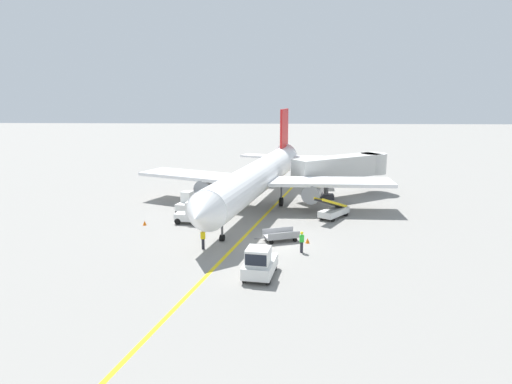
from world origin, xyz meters
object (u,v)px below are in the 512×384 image
(ground_crew_wing_walker, at_px, (302,241))
(safety_cone_nose_left, at_px, (145,223))
(baggage_tug_by_cargo_door, at_px, (189,214))
(airliner, at_px, (258,177))
(safety_cone_nose_right, at_px, (308,240))
(jet_bridge, at_px, (347,167))
(belt_loader_forward_hold, at_px, (333,210))
(ground_crew_marshaller, at_px, (203,238))
(pushback_tug, at_px, (259,263))
(baggage_cart_loaded, at_px, (281,236))
(baggage_tug_near_wing, at_px, (186,203))

(ground_crew_wing_walker, xyz_separation_m, safety_cone_nose_left, (-14.33, 7.13, -0.69))
(baggage_tug_by_cargo_door, bearing_deg, airliner, 45.32)
(airliner, distance_m, safety_cone_nose_right, 13.21)
(jet_bridge, relative_size, ground_crew_wing_walker, 7.06)
(belt_loader_forward_hold, bearing_deg, safety_cone_nose_right, -110.82)
(airliner, relative_size, baggage_tug_by_cargo_door, 13.85)
(baggage_tug_by_cargo_door, relative_size, ground_crew_marshaller, 1.49)
(ground_crew_wing_walker, relative_size, safety_cone_nose_right, 3.86)
(pushback_tug, xyz_separation_m, baggage_tug_by_cargo_door, (-7.10, 13.13, -0.07))
(belt_loader_forward_hold, height_order, baggage_cart_loaded, belt_loader_forward_hold)
(pushback_tug, xyz_separation_m, belt_loader_forward_hold, (6.81, 15.62, -0.22))
(belt_loader_forward_hold, xyz_separation_m, ground_crew_marshaller, (-11.49, -9.95, 0.13))
(ground_crew_marshaller, xyz_separation_m, safety_cone_nose_right, (8.42, 1.87, -0.69))
(belt_loader_forward_hold, height_order, safety_cone_nose_right, belt_loader_forward_hold)
(ground_crew_marshaller, bearing_deg, belt_loader_forward_hold, 40.88)
(airliner, bearing_deg, baggage_tug_by_cargo_door, -134.68)
(airliner, distance_m, safety_cone_nose_left, 13.10)
(baggage_cart_loaded, xyz_separation_m, safety_cone_nose_right, (2.23, -0.50, -0.25))
(baggage_tug_by_cargo_door, relative_size, baggage_cart_loaded, 0.67)
(baggage_tug_near_wing, xyz_separation_m, baggage_cart_loaded, (9.75, -9.58, -0.46))
(pushback_tug, bearing_deg, ground_crew_wing_walker, 58.95)
(airliner, bearing_deg, ground_crew_marshaller, -105.78)
(pushback_tug, relative_size, safety_cone_nose_right, 8.78)
(belt_loader_forward_hold, xyz_separation_m, safety_cone_nose_right, (-3.07, -8.07, -0.56))
(jet_bridge, relative_size, safety_cone_nose_right, 27.28)
(pushback_tug, distance_m, safety_cone_nose_right, 8.46)
(baggage_tug_near_wing, xyz_separation_m, baggage_tug_by_cargo_door, (1.14, -4.50, 0.00))
(ground_crew_wing_walker, bearing_deg, safety_cone_nose_right, 75.21)
(baggage_tug_near_wing, bearing_deg, ground_crew_marshaller, -73.43)
(ground_crew_marshaller, bearing_deg, airliner, 74.22)
(jet_bridge, bearing_deg, safety_cone_nose_left, -146.39)
(jet_bridge, height_order, ground_crew_wing_walker, jet_bridge)
(baggage_tug_near_wing, relative_size, ground_crew_wing_walker, 1.57)
(pushback_tug, height_order, safety_cone_nose_right, pushback_tug)
(jet_bridge, distance_m, pushback_tug, 27.97)
(airliner, bearing_deg, baggage_cart_loaded, -78.80)
(jet_bridge, xyz_separation_m, belt_loader_forward_hold, (-2.79, -10.53, -2.77))
(baggage_tug_by_cargo_door, relative_size, ground_crew_wing_walker, 1.49)
(baggage_tug_by_cargo_door, bearing_deg, safety_cone_nose_right, -27.25)
(ground_crew_marshaller, height_order, safety_cone_nose_right, ground_crew_marshaller)
(belt_loader_forward_hold, xyz_separation_m, ground_crew_wing_walker, (-3.69, -10.44, 0.13))
(jet_bridge, height_order, baggage_cart_loaded, jet_bridge)
(baggage_cart_loaded, bearing_deg, safety_cone_nose_left, 161.47)
(baggage_tug_near_wing, height_order, baggage_cart_loaded, baggage_tug_near_wing)
(pushback_tug, distance_m, baggage_cart_loaded, 8.21)
(baggage_cart_loaded, relative_size, safety_cone_nose_left, 8.64)
(belt_loader_forward_hold, distance_m, baggage_cart_loaded, 9.24)
(baggage_tug_by_cargo_door, bearing_deg, safety_cone_nose_left, -168.75)
(pushback_tug, xyz_separation_m, baggage_cart_loaded, (1.52, 8.05, -0.53))
(belt_loader_forward_hold, relative_size, ground_crew_marshaller, 2.81)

